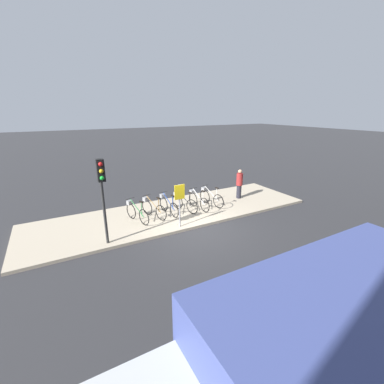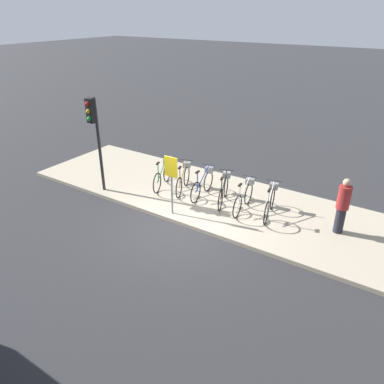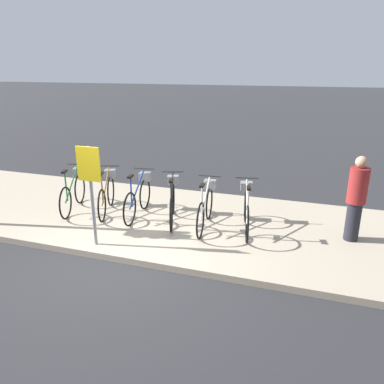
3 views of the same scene
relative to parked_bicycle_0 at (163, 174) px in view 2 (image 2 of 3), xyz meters
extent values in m
plane|color=#2D2D30|center=(1.95, -1.71, -0.57)|extent=(120.00, 120.00, 0.00)
cube|color=#B7A88E|center=(1.95, 0.18, -0.51)|extent=(13.27, 3.78, 0.12)
torus|color=black|center=(0.16, -0.55, -0.10)|extent=(0.23, 0.68, 0.70)
torus|color=black|center=(-0.11, 0.37, -0.10)|extent=(0.23, 0.68, 0.70)
cylinder|color=#267238|center=(0.03, -0.09, 0.19)|extent=(0.31, 0.95, 0.59)
cylinder|color=#267238|center=(0.13, -0.42, 0.22)|extent=(0.04, 0.04, 0.63)
cube|color=black|center=(0.13, -0.42, 0.55)|extent=(0.12, 0.21, 0.04)
cylinder|color=#262626|center=(-0.11, 0.37, 0.50)|extent=(0.45, 0.15, 0.02)
cube|color=gray|center=(-0.13, 0.42, 0.30)|extent=(0.29, 0.26, 0.18)
torus|color=black|center=(0.97, -0.45, -0.10)|extent=(0.26, 0.67, 0.70)
torus|color=black|center=(0.66, 0.46, -0.10)|extent=(0.26, 0.67, 0.70)
cylinder|color=olive|center=(0.82, 0.01, 0.19)|extent=(0.35, 0.93, 0.59)
cylinder|color=olive|center=(0.93, -0.32, 0.22)|extent=(0.04, 0.04, 0.63)
cube|color=black|center=(0.93, -0.32, 0.55)|extent=(0.13, 0.21, 0.04)
cylinder|color=#262626|center=(0.66, 0.46, 0.50)|extent=(0.44, 0.17, 0.02)
cube|color=gray|center=(0.64, 0.51, 0.30)|extent=(0.29, 0.27, 0.18)
torus|color=black|center=(1.61, -0.45, -0.10)|extent=(0.12, 0.70, 0.70)
torus|color=black|center=(1.50, 0.51, -0.10)|extent=(0.12, 0.70, 0.70)
cylinder|color=navy|center=(1.56, 0.03, 0.19)|extent=(0.14, 0.98, 0.59)
cylinder|color=navy|center=(1.60, -0.31, 0.22)|extent=(0.04, 0.04, 0.63)
cube|color=black|center=(1.60, -0.31, 0.55)|extent=(0.09, 0.21, 0.04)
cylinder|color=#262626|center=(1.50, 0.51, 0.50)|extent=(0.46, 0.08, 0.02)
cube|color=gray|center=(1.50, 0.56, 0.30)|extent=(0.26, 0.23, 0.18)
torus|color=black|center=(2.51, -0.46, -0.10)|extent=(0.26, 0.67, 0.70)
torus|color=black|center=(2.20, 0.46, -0.10)|extent=(0.26, 0.67, 0.70)
cylinder|color=black|center=(2.36, 0.00, 0.19)|extent=(0.34, 0.94, 0.59)
cylinder|color=black|center=(2.47, -0.33, 0.22)|extent=(0.04, 0.04, 0.63)
cube|color=black|center=(2.47, -0.33, 0.55)|extent=(0.13, 0.21, 0.04)
cylinder|color=#262626|center=(2.20, 0.46, 0.50)|extent=(0.44, 0.17, 0.02)
cube|color=gray|center=(2.19, 0.50, 0.30)|extent=(0.29, 0.27, 0.18)
torus|color=black|center=(3.14, -0.56, -0.10)|extent=(0.11, 0.70, 0.70)
torus|color=black|center=(3.04, 0.39, -0.10)|extent=(0.11, 0.70, 0.70)
cylinder|color=silver|center=(3.09, -0.08, 0.19)|extent=(0.13, 0.98, 0.59)
cylinder|color=silver|center=(3.12, -0.43, 0.22)|extent=(0.04, 0.04, 0.63)
cube|color=black|center=(3.12, -0.43, 0.55)|extent=(0.09, 0.21, 0.04)
cylinder|color=#262626|center=(3.04, 0.39, 0.50)|extent=(0.46, 0.07, 0.02)
cube|color=gray|center=(3.03, 0.44, 0.30)|extent=(0.26, 0.22, 0.18)
torus|color=black|center=(3.99, -0.44, -0.10)|extent=(0.18, 0.69, 0.70)
torus|color=black|center=(3.79, 0.50, -0.10)|extent=(0.18, 0.69, 0.70)
cylinder|color=beige|center=(3.89, 0.03, 0.19)|extent=(0.24, 0.96, 0.59)
cylinder|color=beige|center=(3.97, -0.31, 0.22)|extent=(0.04, 0.04, 0.63)
cube|color=black|center=(3.97, -0.31, 0.55)|extent=(0.11, 0.21, 0.04)
cylinder|color=#262626|center=(3.79, 0.50, 0.50)|extent=(0.45, 0.12, 0.02)
cube|color=gray|center=(3.78, 0.54, 0.30)|extent=(0.28, 0.25, 0.18)
cylinder|color=#23232D|center=(5.83, 0.26, -0.08)|extent=(0.26, 0.26, 0.73)
cylinder|color=maroon|center=(5.83, 0.26, 0.61)|extent=(0.34, 0.34, 0.65)
sphere|color=tan|center=(5.83, 0.26, 1.04)|extent=(0.21, 0.21, 0.21)
cylinder|color=#2D2D2D|center=(-1.50, -1.36, 1.11)|extent=(0.10, 0.10, 3.12)
cube|color=black|center=(-1.50, -1.54, 2.30)|extent=(0.24, 0.20, 0.75)
sphere|color=red|center=(-1.50, -1.64, 2.52)|extent=(0.14, 0.14, 0.14)
sphere|color=gold|center=(-1.50, -1.64, 2.29)|extent=(0.14, 0.14, 0.14)
sphere|color=green|center=(-1.50, -1.64, 2.06)|extent=(0.14, 0.14, 0.14)
cylinder|color=#99999E|center=(1.41, -1.41, 0.46)|extent=(0.06, 0.06, 1.81)
cube|color=yellow|center=(1.41, -1.43, 1.06)|extent=(0.44, 0.03, 0.60)
camera|label=1|loc=(-2.85, -10.14, 4.21)|focal=24.00mm
camera|label=2|loc=(7.31, -9.29, 5.10)|focal=35.00mm
camera|label=3|loc=(5.01, -6.71, 2.65)|focal=35.00mm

